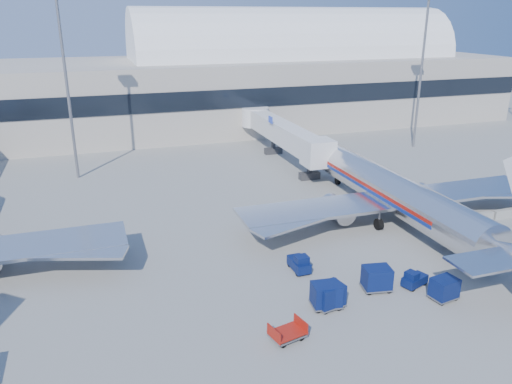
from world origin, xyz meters
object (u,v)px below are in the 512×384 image
object	(u,v)px
mast_west	(64,58)
tug_lead	(414,279)
jetbridge_near	(279,131)
cart_train_c	(329,295)
cart_train_b	(326,295)
barrier_mid	(506,213)
airliner_main	(398,195)
mast_east	(424,49)
cart_solo_far	(501,246)
tug_right	(463,241)
tug_left	(299,263)
cart_train_a	(377,278)
cart_solo_near	(444,288)
cart_open_red	(288,334)
barrier_near	(480,217)

from	to	relation	value
mast_west	tug_lead	bearing A→B (deg)	-56.64
jetbridge_near	cart_train_c	distance (m)	39.65
jetbridge_near	cart_train_b	world-z (taller)	jetbridge_near
tug_lead	mast_west	bearing A→B (deg)	104.04
barrier_mid	cart_train_b	world-z (taller)	cart_train_b
airliner_main	mast_east	size ratio (longest dim) A/B	1.65
cart_solo_far	tug_right	bearing A→B (deg)	124.65
tug_right	cart_solo_far	world-z (taller)	cart_solo_far
cart_train_b	cart_train_c	bearing A→B (deg)	-10.99
barrier_mid	tug_left	size ratio (longest dim) A/B	1.28
mast_east	barrier_mid	world-z (taller)	mast_east
mast_west	cart_train_a	xyz separation A→B (m)	(21.19, -36.23, -13.81)
mast_west	airliner_main	bearing A→B (deg)	-40.36
jetbridge_near	mast_west	xyz separation A→B (m)	(-27.60, -0.81, 10.86)
tug_right	cart_train_c	world-z (taller)	cart_train_c
barrier_mid	cart_solo_near	size ratio (longest dim) A/B	1.43
tug_lead	cart_train_b	size ratio (longest dim) A/B	1.01
tug_lead	cart_train_a	bearing A→B (deg)	151.78
barrier_mid	tug_left	world-z (taller)	tug_left
tug_lead	airliner_main	bearing A→B (deg)	43.14
cart_open_red	cart_train_c	bearing A→B (deg)	18.52
cart_train_a	cart_train_b	world-z (taller)	cart_train_a
tug_lead	cart_train_c	bearing A→B (deg)	164.75
airliner_main	cart_open_red	distance (m)	22.63
cart_train_c	mast_east	bearing A→B (deg)	36.81
jetbridge_near	mast_east	size ratio (longest dim) A/B	1.22
mast_west	tug_right	world-z (taller)	mast_west
airliner_main	cart_solo_far	bearing A→B (deg)	-66.41
barrier_near	cart_solo_far	world-z (taller)	cart_solo_far
cart_train_c	cart_solo_near	xyz separation A→B (m)	(8.33, -1.71, -0.06)
barrier_near	tug_right	xyz separation A→B (m)	(-5.77, -4.42, 0.23)
jetbridge_near	cart_train_a	distance (m)	37.70
tug_lead	cart_train_c	distance (m)	7.41
cart_open_red	airliner_main	bearing A→B (deg)	26.54
mast_east	cart_train_b	world-z (taller)	mast_east
cart_open_red	cart_train_a	bearing A→B (deg)	9.52
cart_solo_far	barrier_near	bearing A→B (deg)	57.46
cart_solo_near	barrier_near	bearing A→B (deg)	30.88
cart_train_a	tug_lead	bearing A→B (deg)	0.97
cart_solo_near	mast_east	bearing A→B (deg)	48.00
mast_west	cart_solo_far	distance (m)	50.65
barrier_near	cart_open_red	distance (m)	27.98
tug_lead	tug_left	bearing A→B (deg)	126.18
mast_west	cart_train_b	xyz separation A→B (m)	(16.57, -37.15, -13.82)
mast_east	cart_solo_far	world-z (taller)	mast_east
tug_lead	cart_train_b	bearing A→B (deg)	164.13
tug_left	cart_solo_near	world-z (taller)	cart_solo_near
airliner_main	cart_train_a	size ratio (longest dim) A/B	15.93
jetbridge_near	mast_west	world-z (taller)	mast_west
jetbridge_near	airliner_main	bearing A→B (deg)	-84.78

